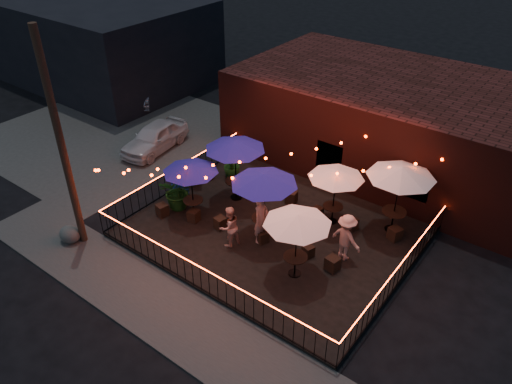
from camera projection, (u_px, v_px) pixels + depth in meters
ground at (240, 262)px, 17.69m from camera, size 110.00×110.00×0.00m
patio at (273, 232)px, 18.99m from camera, size 10.00×8.00×0.15m
sidewalk at (175, 316)px, 15.51m from camera, size 18.00×2.50×0.05m
parking_lot at (111, 131)px, 26.42m from camera, size 11.00×12.00×0.02m
brick_building at (393, 121)px, 22.75m from camera, size 14.00×8.00×4.00m
background_building at (106, 41)px, 31.42m from camera, size 12.00×9.00×5.00m
utility_pole at (62, 146)px, 16.50m from camera, size 0.26×0.26×8.00m
fence_front at (201, 279)px, 16.00m from camera, size 10.00×0.04×1.04m
fence_left at (177, 178)px, 21.19m from camera, size 0.04×8.00×1.04m
fence_right at (399, 275)px, 16.14m from camera, size 0.04×8.00×1.04m
festoon_lights at (246, 172)px, 17.96m from camera, size 10.02×8.72×1.32m
cafe_table_0 at (190, 168)px, 18.62m from camera, size 2.58×2.58×2.36m
cafe_table_1 at (235, 146)px, 19.50m from camera, size 3.12×3.12×2.69m
cafe_table_2 at (264, 180)px, 17.38m from camera, size 3.12×3.12×2.68m
cafe_table_3 at (336, 174)px, 18.28m from camera, size 2.79×2.79×2.34m
cafe_table_4 at (297, 220)px, 15.72m from camera, size 2.31×2.31×2.47m
cafe_table_5 at (401, 173)px, 17.65m from camera, size 3.29×3.29×2.75m
bistro_chair_0 at (162, 210)px, 19.69m from camera, size 0.48×0.48×0.48m
bistro_chair_1 at (194, 216)px, 19.37m from camera, size 0.45×0.45×0.47m
bistro_chair_2 at (209, 174)px, 22.02m from camera, size 0.36×0.36×0.40m
bistro_chair_3 at (252, 191)px, 20.86m from camera, size 0.41×0.41×0.43m
bistro_chair_4 at (220, 223)px, 18.99m from camera, size 0.45×0.45×0.46m
bistro_chair_5 at (262, 237)px, 18.28m from camera, size 0.49×0.49×0.45m
bistro_chair_6 at (291, 197)px, 20.45m from camera, size 0.49×0.49×0.50m
bistro_chair_7 at (317, 213)px, 19.56m from camera, size 0.38×0.38×0.44m
bistro_chair_8 at (308, 251)px, 17.63m from camera, size 0.44×0.44×0.41m
bistro_chair_9 at (333, 263)px, 17.01m from camera, size 0.49×0.49×0.50m
bistro_chair_10 at (351, 224)px, 18.92m from camera, size 0.47×0.47×0.47m
bistro_chair_11 at (395, 234)px, 18.40m from camera, size 0.54×0.54×0.50m
patron_a at (261, 220)px, 17.96m from camera, size 0.45×0.69×1.89m
patron_b at (229, 227)px, 17.83m from camera, size 0.81×0.93×1.62m
patron_c at (346, 237)px, 17.17m from camera, size 1.26×0.86×1.79m
potted_shrub_a at (179, 191)px, 19.83m from camera, size 1.76×1.66×1.55m
potted_shrub_b at (195, 170)px, 21.33m from camera, size 0.90×0.79×1.42m
potted_shrub_c at (232, 164)px, 21.88m from camera, size 0.96×0.96×1.32m
cooler at (180, 187)px, 20.75m from camera, size 0.76×0.66×0.83m
boulder at (70, 234)px, 18.46m from camera, size 1.08×1.00×0.68m
car_white at (155, 137)px, 24.35m from camera, size 2.11×4.10×1.33m
car_silver at (143, 86)px, 29.65m from camera, size 4.19×4.99×1.61m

